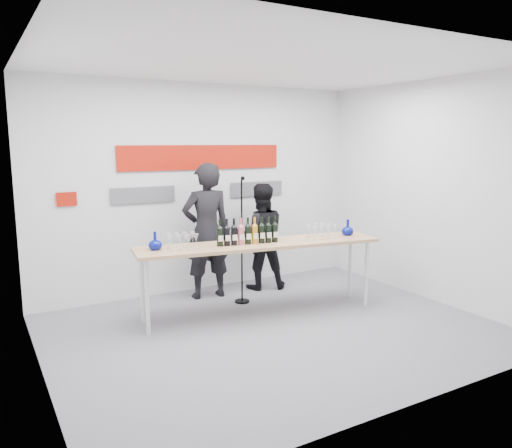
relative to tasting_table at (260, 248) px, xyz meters
name	(u,v)px	position (x,y,z in m)	size (l,w,h in m)	color
ground	(275,330)	(-0.13, -0.56, -0.86)	(5.00, 5.00, 0.00)	slate
back_wall	(203,188)	(-0.13, 1.44, 0.64)	(5.00, 0.04, 3.00)	silver
signage	(200,167)	(-0.19, 1.41, 0.95)	(3.38, 0.02, 0.79)	#AC1507
tasting_table	(260,248)	(0.00, 0.00, 0.00)	(3.15, 1.10, 0.93)	tan
wine_bottles	(248,231)	(-0.17, 0.01, 0.24)	(0.80, 0.20, 0.33)	black
decanter_left	(155,241)	(-1.27, 0.26, 0.18)	(0.16, 0.16, 0.21)	navy
decanter_right	(348,227)	(1.28, -0.15, 0.18)	(0.16, 0.16, 0.21)	navy
glasses_left	(182,241)	(-0.97, 0.16, 0.16)	(0.39, 0.27, 0.18)	silver
glasses_right	(322,231)	(0.86, -0.14, 0.16)	(0.39, 0.27, 0.18)	silver
presenter_left	(206,231)	(-0.29, 0.99, 0.09)	(0.69, 0.45, 1.89)	black
presenter_right	(260,236)	(0.59, 0.99, -0.07)	(0.76, 0.60, 1.57)	black
mic_stand	(242,265)	(0.02, 0.52, -0.33)	(0.20, 0.20, 1.73)	black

